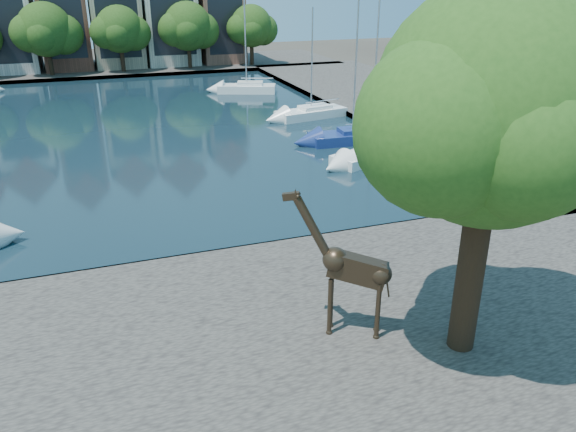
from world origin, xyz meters
name	(u,v)px	position (x,y,z in m)	size (l,w,h in m)	color
ground	(173,267)	(0.00, 0.00, 0.00)	(160.00, 160.00, 0.00)	#38332B
water_basin	(125,128)	(0.00, 24.00, 0.04)	(38.00, 50.00, 0.08)	black
near_quay	(208,364)	(0.00, -7.00, 0.25)	(50.00, 14.00, 0.50)	#534F48
far_quay	(105,68)	(0.00, 56.00, 0.25)	(60.00, 16.00, 0.50)	#534F48
right_quay	(406,103)	(25.00, 24.00, 0.25)	(14.00, 52.00, 0.50)	#534F48
plane_tree	(497,115)	(7.62, -9.01, 7.67)	(8.32, 6.40, 10.62)	#332114
townhouse_west_inner	(3,10)	(-10.50, 55.99, 7.35)	(6.43, 9.18, 15.15)	silver
townhouse_center	(61,0)	(-4.00, 55.99, 8.36)	(5.44, 9.18, 16.93)	brown
townhouse_east_inner	(114,5)	(2.00, 55.99, 7.73)	(5.94, 9.18, 15.79)	tan
townhouse_east_mid	(167,1)	(8.50, 55.99, 8.10)	(6.43, 9.18, 16.65)	beige
townhouse_east_end	(217,8)	(15.00, 55.99, 7.11)	(5.44, 9.18, 14.43)	brown
far_tree_mid_west	(46,31)	(-5.89, 50.49, 5.29)	(7.80, 6.00, 8.00)	#332114
far_tree_mid_east	(120,31)	(2.10, 50.49, 5.13)	(7.02, 5.40, 7.52)	#332114
far_tree_east	(188,28)	(10.11, 50.49, 5.24)	(7.54, 5.80, 7.84)	#332114
far_tree_far_east	(252,27)	(18.09, 50.49, 5.08)	(6.76, 5.20, 7.36)	#332114
giraffe_statue	(349,268)	(4.48, -7.17, 2.80)	(3.03, 1.87, 4.69)	#312518
sailboat_right_a	(371,153)	(14.26, 10.16, 0.57)	(5.98, 3.96, 9.72)	white
sailboat_right_b	(353,134)	(15.00, 14.37, 0.64)	(6.21, 2.51, 12.03)	navy
sailboat_right_c	(311,111)	(15.00, 22.39, 0.61)	(6.26, 3.18, 8.71)	white
sailboat_right_d	(247,87)	(12.87, 34.73, 0.69)	(6.11, 3.92, 9.66)	white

